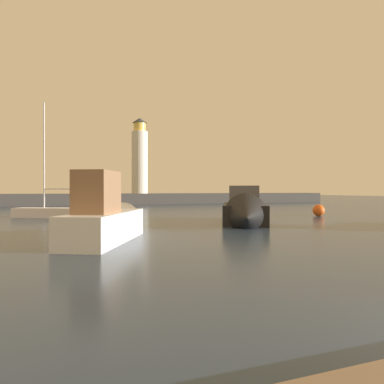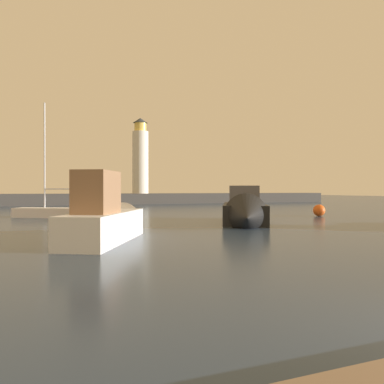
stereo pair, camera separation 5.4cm
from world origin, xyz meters
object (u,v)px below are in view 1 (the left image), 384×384
at_px(sailboat_moored, 51,212).
at_px(mooring_buoy, 319,210).
at_px(motorboat_3, 245,212).
at_px(lighthouse, 140,158).
at_px(motorboat_0, 109,219).

distance_m(sailboat_moored, mooring_buoy, 22.64).
distance_m(motorboat_3, mooring_buoy, 10.51).
height_order(lighthouse, motorboat_0, lighthouse).
relative_size(motorboat_0, motorboat_3, 0.80).
height_order(lighthouse, mooring_buoy, lighthouse).
xyz_separation_m(lighthouse, motorboat_3, (-1.32, -36.84, -6.69)).
relative_size(lighthouse, motorboat_3, 1.30).
bearing_deg(motorboat_0, motorboat_3, 24.82).
bearing_deg(motorboat_0, lighthouse, 75.37).
distance_m(motorboat_0, motorboat_3, 10.40).
relative_size(lighthouse, sailboat_moored, 1.29).
bearing_deg(motorboat_0, sailboat_moored, 99.44).
bearing_deg(lighthouse, mooring_buoy, -75.72).
height_order(sailboat_moored, mooring_buoy, sailboat_moored).
bearing_deg(motorboat_0, mooring_buoy, 24.19).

